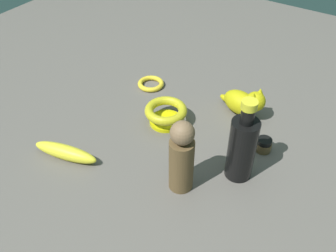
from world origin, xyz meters
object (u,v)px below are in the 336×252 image
(nail_polish_jar, at_px, (264,145))
(bottle_tall, at_px, (242,147))
(banana, at_px, (66,152))
(person_figure_adult, at_px, (182,157))
(bangle, at_px, (151,84))
(cat_figurine, at_px, (244,102))
(bowl, at_px, (166,113))

(nail_polish_jar, bearing_deg, bottle_tall, -99.95)
(banana, bearing_deg, nail_polish_jar, 23.81)
(person_figure_adult, height_order, bangle, person_figure_adult)
(nail_polish_jar, height_order, bangle, nail_polish_jar)
(nail_polish_jar, relative_size, banana, 0.23)
(cat_figurine, relative_size, bottle_tall, 0.68)
(cat_figurine, bearing_deg, bangle, -174.58)
(person_figure_adult, distance_m, bangle, 0.41)
(bowl, distance_m, banana, 0.28)
(person_figure_adult, bearing_deg, bowl, 132.09)
(person_figure_adult, bearing_deg, nail_polish_jar, 62.13)
(banana, bearing_deg, bottle_tall, 13.40)
(bottle_tall, bearing_deg, bowl, 165.39)
(bottle_tall, distance_m, bangle, 0.43)
(cat_figurine, xyz_separation_m, nail_polish_jar, (0.10, -0.11, -0.02))
(bangle, bearing_deg, person_figure_adult, -45.12)
(banana, height_order, bangle, banana)
(bowl, xyz_separation_m, nail_polish_jar, (0.26, 0.04, -0.02))
(bottle_tall, height_order, banana, bottle_tall)
(person_figure_adult, bearing_deg, cat_figurine, 88.61)
(bowl, bearing_deg, nail_polish_jar, 9.48)
(cat_figurine, bearing_deg, bottle_tall, -68.28)
(bowl, relative_size, bottle_tall, 0.54)
(bowl, bearing_deg, banana, -117.57)
(nail_polish_jar, relative_size, bangle, 0.49)
(cat_figurine, xyz_separation_m, bowl, (-0.16, -0.15, -0.01))
(bowl, xyz_separation_m, person_figure_adult, (0.15, -0.17, 0.06))
(bangle, bearing_deg, bowl, -41.70)
(bowl, relative_size, banana, 0.67)
(nail_polish_jar, xyz_separation_m, banana, (-0.39, -0.29, 0.00))
(bottle_tall, relative_size, nail_polish_jar, 5.31)
(bowl, bearing_deg, bangle, 138.30)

